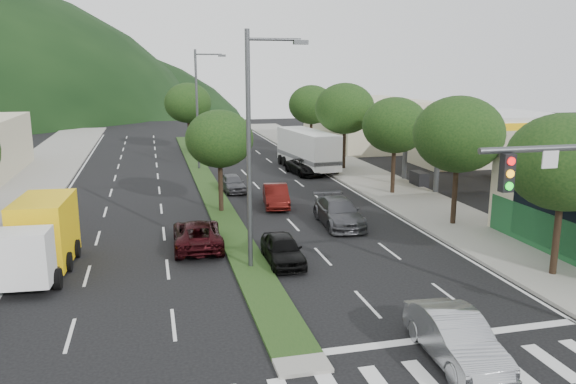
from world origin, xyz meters
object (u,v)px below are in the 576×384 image
object	(u,v)px
tree_r_d	(345,109)
car_queue_d	(305,167)
suv_maroon	(197,234)
sedan_silver	(456,338)
motorhome	(307,149)
tree_r_b	(458,134)
streetlight_near	(254,140)
tree_med_far	(188,103)
tree_r_e	(311,105)
box_truck	(41,239)
streetlight_mid	(199,104)
car_queue_e	(232,183)
car_queue_c	(276,196)
car_queue_a	(283,249)
tree_med_near	(219,139)
tree_r_c	(395,125)
car_queue_b	(339,212)
tree_r_a	(564,162)

from	to	relation	value
tree_r_d	car_queue_d	xyz separation A→B (m)	(-3.79, -1.40, -4.55)
suv_maroon	car_queue_d	world-z (taller)	suv_maroon
sedan_silver	motorhome	world-z (taller)	motorhome
tree_r_b	streetlight_near	distance (m)	12.47
tree_r_b	motorhome	size ratio (longest dim) A/B	0.79
tree_med_far	tree_r_e	bearing A→B (deg)	-18.43
tree_r_e	box_truck	distance (m)	36.69
streetlight_mid	car_queue_e	bearing A→B (deg)	-82.16
car_queue_c	motorhome	xyz separation A→B (m)	(5.49, 12.19, 1.07)
tree_r_b	box_truck	distance (m)	21.07
tree_r_d	streetlight_mid	bearing A→B (deg)	165.73
car_queue_e	car_queue_a	bearing A→B (deg)	-95.08
tree_med_near	car_queue_d	xyz separation A→B (m)	(8.21, 10.60, -3.80)
tree_r_c	tree_med_near	bearing A→B (deg)	-170.54
car_queue_b	box_truck	xyz separation A→B (m)	(-14.57, -3.73, 0.69)
suv_maroon	car_queue_c	world-z (taller)	car_queue_c
suv_maroon	box_truck	bearing A→B (deg)	15.33
tree_med_far	car_queue_e	bearing A→B (deg)	-85.79
tree_r_c	car_queue_b	distance (m)	9.69
tree_r_d	tree_med_near	xyz separation A→B (m)	(-12.00, -12.00, -0.75)
streetlight_near	box_truck	bearing A→B (deg)	168.05
tree_r_d	streetlight_near	xyz separation A→B (m)	(-11.79, -22.00, 0.40)
tree_r_d	car_queue_a	world-z (taller)	tree_r_d
streetlight_mid	suv_maroon	distance (m)	22.20
tree_r_a	car_queue_a	xyz separation A→B (m)	(-10.50, 4.31, -4.17)
suv_maroon	tree_med_near	bearing A→B (deg)	-104.79
box_truck	car_queue_d	bearing A→B (deg)	-128.03
streetlight_near	car_queue_e	bearing A→B (deg)	85.26
streetlight_mid	sedan_silver	size ratio (longest dim) A/B	2.26
sedan_silver	car_queue_d	xyz separation A→B (m)	(3.74, 29.79, -0.10)
box_truck	streetlight_mid	bearing A→B (deg)	-106.98
tree_r_b	car_queue_a	size ratio (longest dim) A/B	1.83
tree_med_far	streetlight_mid	bearing A→B (deg)	-88.93
suv_maroon	sedan_silver	bearing A→B (deg)	119.02
suv_maroon	car_queue_d	size ratio (longest dim) A/B	1.07
tree_r_d	car_queue_d	size ratio (longest dim) A/B	1.58
tree_r_c	suv_maroon	bearing A→B (deg)	-148.55
tree_r_d	car_queue_c	xyz separation A→B (m)	(-8.49, -11.40, -4.50)
tree_med_far	car_queue_d	world-z (taller)	tree_med_far
tree_med_near	car_queue_d	distance (m)	13.94
tree_r_d	box_truck	world-z (taller)	tree_r_d
car_queue_e	tree_r_d	bearing A→B (deg)	26.27
suv_maroon	car_queue_e	xyz separation A→B (m)	(3.47, 12.15, -0.07)
car_queue_c	tree_med_far	bearing A→B (deg)	105.83
tree_r_b	tree_r_c	size ratio (longest dim) A/B	1.07
car_queue_b	tree_r_e	bearing A→B (deg)	79.97
tree_r_a	suv_maroon	size ratio (longest dim) A/B	1.36
tree_med_far	car_queue_b	size ratio (longest dim) A/B	1.38
car_queue_b	tree_med_far	bearing A→B (deg)	103.96
tree_r_b	tree_med_far	distance (m)	34.18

